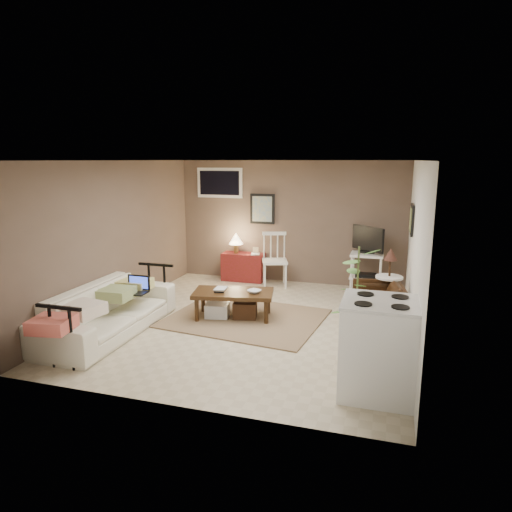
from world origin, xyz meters
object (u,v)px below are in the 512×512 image
(coffee_table, at_px, (233,302))
(stove, at_px, (379,348))
(sofa, at_px, (108,303))
(spindle_chair, at_px, (275,261))
(tv_stand, at_px, (367,258))
(side_table, at_px, (389,275))
(armchair, at_px, (377,302))
(red_console, at_px, (243,264))
(potted_plant, at_px, (357,302))

(coffee_table, height_order, stove, stove)
(sofa, bearing_deg, spindle_chair, -27.53)
(sofa, distance_m, tv_stand, 4.57)
(spindle_chair, xyz_separation_m, stove, (2.08, -3.75, 0.03))
(sofa, bearing_deg, side_table, -64.19)
(side_table, distance_m, armchair, 0.54)
(sofa, relative_size, stove, 2.24)
(stove, bearing_deg, tv_stand, 95.34)
(spindle_chair, relative_size, armchair, 1.45)
(red_console, relative_size, armchair, 1.37)
(stove, bearing_deg, spindle_chair, 119.02)
(sofa, relative_size, spindle_chair, 2.23)
(coffee_table, xyz_separation_m, spindle_chair, (0.15, 2.00, 0.23))
(coffee_table, relative_size, potted_plant, 0.89)
(sofa, height_order, spindle_chair, spindle_chair)
(sofa, height_order, tv_stand, tv_stand)
(red_console, bearing_deg, side_table, -27.22)
(spindle_chair, bearing_deg, stove, -60.98)
(side_table, distance_m, stove, 2.49)
(side_table, relative_size, stove, 1.07)
(sofa, height_order, side_table, side_table)
(red_console, height_order, armchair, red_console)
(coffee_table, distance_m, red_console, 2.28)
(sofa, bearing_deg, tv_stand, -46.98)
(stove, bearing_deg, potted_plant, 114.25)
(coffee_table, height_order, side_table, side_table)
(spindle_chair, relative_size, potted_plant, 0.71)
(sofa, height_order, red_console, red_console)
(spindle_chair, height_order, stove, spindle_chair)
(side_table, relative_size, armchair, 1.54)
(sofa, relative_size, armchair, 3.23)
(red_console, bearing_deg, armchair, -34.73)
(coffee_table, relative_size, stove, 1.27)
(armchair, bearing_deg, potted_plant, -17.31)
(tv_stand, relative_size, potted_plant, 0.84)
(spindle_chair, distance_m, tv_stand, 1.74)
(red_console, bearing_deg, stove, -54.68)
(armchair, bearing_deg, stove, -6.64)
(spindle_chair, xyz_separation_m, potted_plant, (1.79, -3.10, 0.29))
(armchair, bearing_deg, tv_stand, 179.77)
(coffee_table, xyz_separation_m, side_table, (2.29, 0.73, 0.43))
(coffee_table, bearing_deg, armchair, 8.57)
(coffee_table, bearing_deg, stove, -38.11)
(red_console, height_order, spindle_chair, spindle_chair)
(coffee_table, bearing_deg, sofa, -143.51)
(sofa, xyz_separation_m, armchair, (3.60, 1.40, -0.09))
(spindle_chair, relative_size, side_table, 0.94)
(tv_stand, relative_size, armchair, 1.73)
(tv_stand, height_order, stove, tv_stand)
(armchair, bearing_deg, red_console, -133.79)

